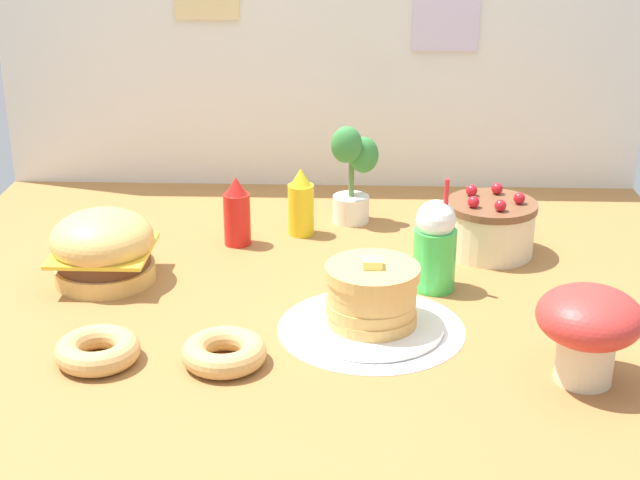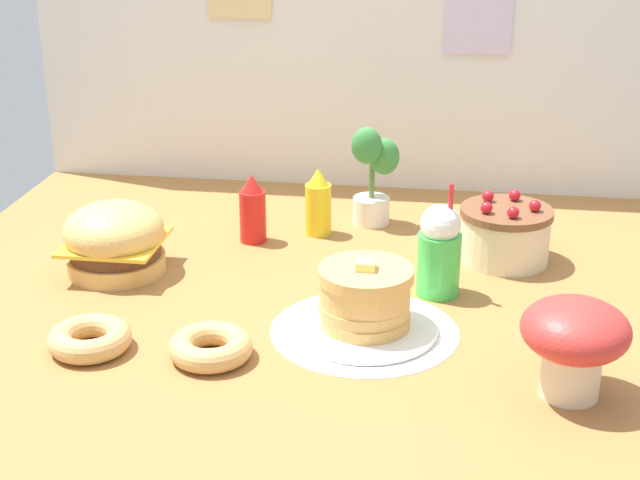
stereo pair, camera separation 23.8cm
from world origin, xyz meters
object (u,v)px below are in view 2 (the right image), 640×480
(burger, at_px, (114,239))
(mushroom_stool, at_px, (574,338))
(pancake_stack, at_px, (365,303))
(ketchup_bottle, at_px, (253,211))
(cream_soda_cup, at_px, (439,250))
(potted_plant, at_px, (372,171))
(donut_chocolate, at_px, (211,346))
(mustard_bottle, at_px, (318,204))
(layer_cake, at_px, (505,234))
(donut_pink_glaze, at_px, (90,338))

(burger, distance_m, mushroom_stool, 1.28)
(pancake_stack, relative_size, ketchup_bottle, 1.70)
(cream_soda_cup, relative_size, potted_plant, 0.98)
(ketchup_bottle, xyz_separation_m, donut_chocolate, (0.05, -0.72, -0.07))
(donut_chocolate, relative_size, potted_plant, 0.61)
(mustard_bottle, height_order, donut_chocolate, mustard_bottle)
(pancake_stack, xyz_separation_m, donut_chocolate, (-0.34, -0.18, -0.05))
(layer_cake, xyz_separation_m, donut_pink_glaze, (-0.97, -0.68, -0.05))
(pancake_stack, height_order, layer_cake, layer_cake)
(mustard_bottle, xyz_separation_m, potted_plant, (0.15, 0.12, 0.07))
(burger, height_order, layer_cake, burger)
(pancake_stack, height_order, mustard_bottle, mustard_bottle)
(mustard_bottle, xyz_separation_m, cream_soda_cup, (0.37, -0.38, 0.03))
(mushroom_stool, bearing_deg, donut_pink_glaze, 177.80)
(ketchup_bottle, relative_size, donut_chocolate, 1.08)
(mustard_bottle, xyz_separation_m, donut_pink_glaze, (-0.42, -0.81, -0.07))
(potted_plant, bearing_deg, mustard_bottle, -142.87)
(burger, relative_size, mushroom_stool, 1.21)
(donut_pink_glaze, bearing_deg, donut_chocolate, 0.34)
(donut_pink_glaze, distance_m, mushroom_stool, 1.09)
(mushroom_stool, bearing_deg, potted_plant, 118.09)
(pancake_stack, height_order, ketchup_bottle, ketchup_bottle)
(burger, height_order, donut_chocolate, burger)
(pancake_stack, xyz_separation_m, mushroom_stool, (0.46, -0.23, 0.06))
(potted_plant, bearing_deg, pancake_stack, -85.80)
(ketchup_bottle, distance_m, cream_soda_cup, 0.63)
(donut_chocolate, distance_m, mushroom_stool, 0.81)
(layer_cake, bearing_deg, donut_chocolate, -135.17)
(mustard_bottle, distance_m, donut_pink_glaze, 0.92)
(donut_pink_glaze, height_order, mushroom_stool, mushroom_stool)
(donut_chocolate, xyz_separation_m, potted_plant, (0.28, 0.93, 0.14))
(donut_pink_glaze, distance_m, potted_plant, 1.10)
(cream_soda_cup, bearing_deg, mushroom_stool, -58.06)
(ketchup_bottle, relative_size, donut_pink_glaze, 1.08)
(layer_cake, xyz_separation_m, mushroom_stool, (0.11, -0.72, 0.05))
(mustard_bottle, xyz_separation_m, mushroom_stool, (0.67, -0.85, 0.04))
(layer_cake, bearing_deg, donut_pink_glaze, -144.99)
(pancake_stack, bearing_deg, mustard_bottle, 108.27)
(mustard_bottle, bearing_deg, donut_chocolate, -99.06)
(pancake_stack, height_order, donut_chocolate, pancake_stack)
(layer_cake, xyz_separation_m, ketchup_bottle, (-0.74, 0.04, 0.02))
(pancake_stack, bearing_deg, donut_chocolate, -151.15)
(mustard_bottle, relative_size, potted_plant, 0.66)
(layer_cake, bearing_deg, pancake_stack, -125.14)
(donut_chocolate, height_order, mushroom_stool, mushroom_stool)
(burger, height_order, donut_pink_glaze, burger)
(ketchup_bottle, distance_m, mushroom_stool, 1.15)
(ketchup_bottle, relative_size, mustard_bottle, 1.00)
(layer_cake, relative_size, mustard_bottle, 1.25)
(ketchup_bottle, bearing_deg, pancake_stack, -53.97)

